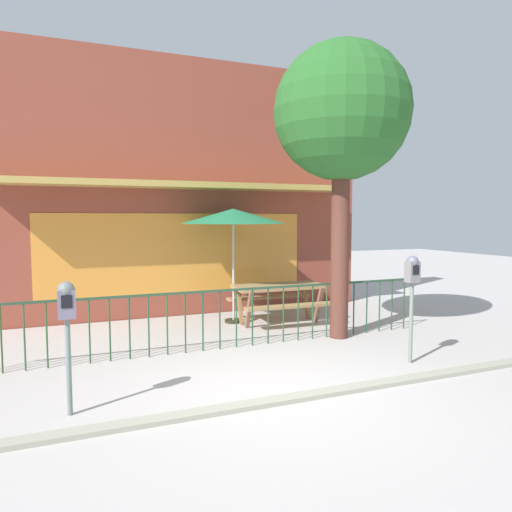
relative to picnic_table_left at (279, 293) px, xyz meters
The scene contains 9 objects.
ground 3.81m from the picnic_table_left, 116.67° to the right, with size 40.00×40.00×0.00m, color #B3ACAA.
pub_storefront 3.21m from the picnic_table_left, 134.42° to the left, with size 8.76×1.30×5.49m.
patio_fence_front 2.16m from the picnic_table_left, 141.48° to the right, with size 7.38×0.04×0.97m.
picnic_table_left is the anchor object (origin of this frame).
patio_umbrella 1.77m from the picnic_table_left, 152.07° to the left, with size 2.08×2.08×2.29m.
parking_meter_near 3.23m from the picnic_table_left, 78.25° to the right, with size 0.18×0.17×1.57m.
parking_meter_far 5.11m from the picnic_table_left, 141.51° to the right, with size 0.18×0.17×1.45m.
street_tree 3.59m from the picnic_table_left, 71.11° to the right, with size 2.34×2.34×5.09m.
curb_edge 4.13m from the picnic_table_left, 114.39° to the right, with size 12.26×0.20×0.11m, color #999885.
Camera 1 is at (-2.35, -5.16, 2.12)m, focal length 33.43 mm.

